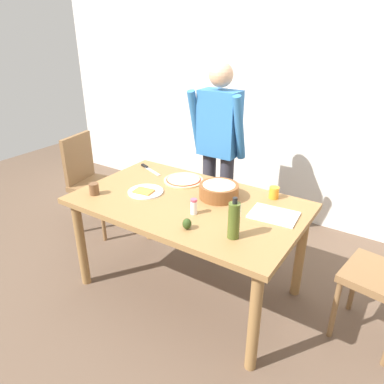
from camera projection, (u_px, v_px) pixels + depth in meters
ground at (189, 287)px, 2.86m from camera, size 8.00×8.00×0.00m
wall_back at (280, 90)px, 3.52m from camera, size 5.60×0.10×2.60m
dining_table at (188, 212)px, 2.58m from camera, size 1.60×0.96×0.76m
person_cook at (219, 145)px, 3.13m from camera, size 0.49×0.25×1.62m
chair_wooden_left at (90, 178)px, 3.48m from camera, size 0.46×0.46×0.95m
pizza_raw_on_board at (184, 180)px, 2.85m from camera, size 0.31×0.31×0.02m
plate_with_slice at (145, 192)px, 2.66m from camera, size 0.26×0.26×0.02m
popcorn_bowl at (219, 190)px, 2.56m from camera, size 0.28×0.28×0.11m
olive_oil_bottle at (234, 220)px, 2.06m from camera, size 0.07×0.07×0.26m
cup_orange at (274, 193)px, 2.56m from camera, size 0.07×0.07×0.08m
cup_small_brown at (94, 189)px, 2.62m from camera, size 0.07×0.07×0.08m
salt_shaker at (194, 206)px, 2.35m from camera, size 0.04×0.04×0.11m
cutting_board_white at (274, 215)px, 2.34m from camera, size 0.32×0.25×0.01m
chef_knife at (148, 168)px, 3.09m from camera, size 0.28×0.13×0.02m
avocado at (187, 224)px, 2.18m from camera, size 0.06×0.06×0.07m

